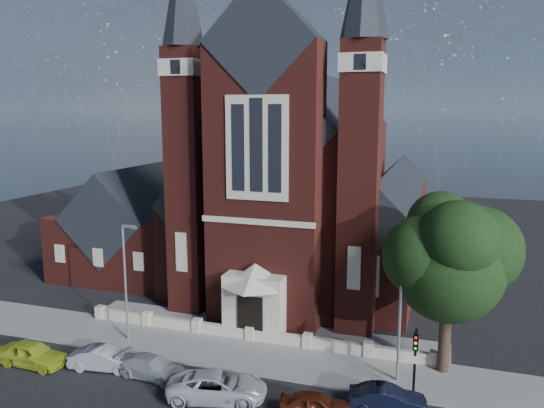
{
  "coord_description": "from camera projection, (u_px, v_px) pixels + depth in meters",
  "views": [
    {
      "loc": [
        11.98,
        -25.26,
        15.55
      ],
      "look_at": [
        -0.26,
        12.0,
        8.54
      ],
      "focal_mm": 35.0,
      "sensor_mm": 36.0,
      "label": 1
    }
  ],
  "objects": [
    {
      "name": "forecourt_wall",
      "position": [
        250.0,
        341.0,
        36.12
      ],
      "size": [
        24.0,
        0.4,
        0.9
      ],
      "primitive_type": "cube",
      "color": "#BBB094",
      "rests_on": "ground"
    },
    {
      "name": "street_lamp_left",
      "position": [
        126.0,
        276.0,
        35.4
      ],
      "size": [
        1.16,
        0.22,
        8.09
      ],
      "color": "gray",
      "rests_on": "ground"
    },
    {
      "name": "car_dark_red",
      "position": [
        315.0,
        405.0,
        27.15
      ],
      "size": [
        3.9,
        2.07,
        1.26
      ],
      "primitive_type": "imported",
      "rotation": [
        0.0,
        0.0,
        1.73
      ],
      "color": "#4C1A0D",
      "rests_on": "ground"
    },
    {
      "name": "car_silver_b",
      "position": [
        152.0,
        367.0,
        31.09
      ],
      "size": [
        4.54,
        2.26,
        1.27
      ],
      "primitive_type": "imported",
      "rotation": [
        0.0,
        0.0,
        1.46
      ],
      "color": "#A0A3A7",
      "rests_on": "ground"
    },
    {
      "name": "traffic_signal",
      "position": [
        415.0,
        354.0,
        28.47
      ],
      "size": [
        0.28,
        0.42,
        4.0
      ],
      "color": "black",
      "rests_on": "ground"
    },
    {
      "name": "church",
      "position": [
        311.0,
        188.0,
        50.05
      ],
      "size": [
        20.01,
        34.9,
        29.2
      ],
      "color": "#551D16",
      "rests_on": "ground"
    },
    {
      "name": "forecourt_paving",
      "position": [
        260.0,
        329.0,
        37.99
      ],
      "size": [
        26.0,
        3.0,
        0.14
      ],
      "primitive_type": "cube",
      "color": "slate",
      "rests_on": "ground"
    },
    {
      "name": "car_navy",
      "position": [
        388.0,
        399.0,
        27.58
      ],
      "size": [
        4.22,
        1.99,
        1.34
      ],
      "primitive_type": "imported",
      "rotation": [
        0.0,
        0.0,
        1.72
      ],
      "color": "black",
      "rests_on": "ground"
    },
    {
      "name": "pavement_strip",
      "position": [
        240.0,
        353.0,
        34.25
      ],
      "size": [
        60.0,
        5.0,
        0.12
      ],
      "primitive_type": "cube",
      "color": "slate",
      "rests_on": "ground"
    },
    {
      "name": "car_lime_van",
      "position": [
        32.0,
        354.0,
        32.52
      ],
      "size": [
        4.46,
        1.81,
        1.52
      ],
      "primitive_type": "imported",
      "rotation": [
        0.0,
        0.0,
        1.57
      ],
      "color": "#B5C627",
      "rests_on": "ground"
    },
    {
      "name": "street_lamp_right",
      "position": [
        402.0,
        306.0,
        29.87
      ],
      "size": [
        1.16,
        0.22,
        8.09
      ],
      "color": "gray",
      "rests_on": "ground"
    },
    {
      "name": "car_white_suv",
      "position": [
        217.0,
        386.0,
        28.72
      ],
      "size": [
        5.87,
        3.78,
        1.5
      ],
      "primitive_type": "imported",
      "rotation": [
        0.0,
        0.0,
        1.83
      ],
      "color": "silver",
      "rests_on": "ground"
    },
    {
      "name": "parish_hall",
      "position": [
        137.0,
        231.0,
        51.08
      ],
      "size": [
        12.0,
        12.2,
        10.24
      ],
      "color": "#551D16",
      "rests_on": "ground"
    },
    {
      "name": "street_tree",
      "position": [
        451.0,
        262.0,
        30.28
      ],
      "size": [
        6.4,
        6.6,
        10.7
      ],
      "color": "black",
      "rests_on": "ground"
    },
    {
      "name": "ground",
      "position": [
        286.0,
        299.0,
        44.07
      ],
      "size": [
        120.0,
        120.0,
        0.0
      ],
      "primitive_type": "plane",
      "color": "black",
      "rests_on": "ground"
    },
    {
      "name": "car_silver_a",
      "position": [
        104.0,
        359.0,
        32.06
      ],
      "size": [
        4.33,
        2.11,
        1.37
      ],
      "primitive_type": "imported",
      "rotation": [
        0.0,
        0.0,
        1.74
      ],
      "color": "#96969D",
      "rests_on": "ground"
    }
  ]
}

